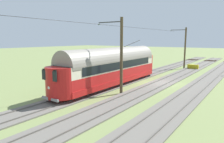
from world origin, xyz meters
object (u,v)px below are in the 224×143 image
at_px(vintage_streetcar, 113,66).
at_px(track_end_bumper, 193,67).
at_px(catenary_pole_mid_near, 121,55).
at_px(catenary_pole_foreground, 185,47).

height_order(vintage_streetcar, track_end_bumper, vintage_streetcar).
relative_size(catenary_pole_mid_near, track_end_bumper, 4.02).
height_order(catenary_pole_mid_near, track_end_bumper, catenary_pole_mid_near).
height_order(catenary_pole_foreground, catenary_pole_mid_near, same).
bearing_deg(catenary_pole_foreground, catenary_pole_mid_near, 90.00).
bearing_deg(catenary_pole_mid_near, track_end_bumper, -94.14).
xyz_separation_m(vintage_streetcar, catenary_pole_mid_near, (-2.60, 2.46, 1.52)).
relative_size(catenary_pole_foreground, track_end_bumper, 4.02).
bearing_deg(catenary_pole_mid_near, vintage_streetcar, -43.35).
relative_size(vintage_streetcar, catenary_pole_foreground, 2.45).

